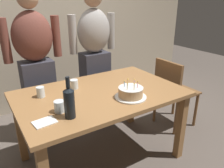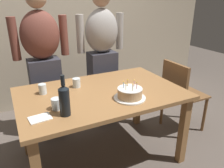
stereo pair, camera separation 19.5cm
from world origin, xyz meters
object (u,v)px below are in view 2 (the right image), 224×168
(water_glass_far, at_px, (43,89))
(person_woman_cardigan, at_px, (102,56))
(napkin_stack, at_px, (40,118))
(water_glass_side, at_px, (57,104))
(person_man_bearded, at_px, (44,63))
(wine_bottle, at_px, (64,100))
(dining_chair, at_px, (180,91))
(water_glass_near, at_px, (77,83))
(birthday_cake, at_px, (130,94))

(water_glass_far, relative_size, person_woman_cardigan, 0.06)
(napkin_stack, bearing_deg, water_glass_far, 76.87)
(water_glass_side, height_order, napkin_stack, water_glass_side)
(person_man_bearded, bearing_deg, wine_bottle, 87.80)
(water_glass_side, distance_m, person_man_bearded, 0.89)
(water_glass_side, distance_m, dining_chair, 1.53)
(water_glass_near, distance_m, person_woman_cardigan, 0.73)
(water_glass_near, relative_size, dining_chair, 0.10)
(birthday_cake, relative_size, water_glass_side, 3.06)
(person_man_bearded, height_order, person_woman_cardigan, same)
(wine_bottle, relative_size, napkin_stack, 2.04)
(wine_bottle, bearing_deg, person_woman_cardigan, 53.26)
(water_glass_far, height_order, napkin_stack, water_glass_far)
(birthday_cake, height_order, napkin_stack, birthday_cake)
(water_glass_near, bearing_deg, water_glass_side, -127.63)
(water_glass_far, relative_size, water_glass_side, 1.03)
(dining_chair, bearing_deg, birthday_cake, 109.23)
(water_glass_far, bearing_deg, water_glass_side, -83.00)
(birthday_cake, bearing_deg, napkin_stack, -179.69)
(wine_bottle, distance_m, person_woman_cardigan, 1.26)
(napkin_stack, relative_size, dining_chair, 0.18)
(wine_bottle, height_order, dining_chair, wine_bottle)
(wine_bottle, xyz_separation_m, person_woman_cardigan, (0.75, 1.01, 0.01))
(birthday_cake, height_order, water_glass_near, birthday_cake)
(water_glass_side, bearing_deg, birthday_cake, -8.36)
(napkin_stack, bearing_deg, water_glass_near, 47.03)
(water_glass_side, xyz_separation_m, dining_chair, (1.49, 0.22, -0.27))
(birthday_cake, xyz_separation_m, person_woman_cardigan, (0.18, 0.97, 0.09))
(dining_chair, bearing_deg, person_man_bearded, 64.69)
(birthday_cake, relative_size, wine_bottle, 0.88)
(water_glass_side, bearing_deg, water_glass_far, 97.00)
(napkin_stack, distance_m, dining_chair, 1.68)
(water_glass_far, xyz_separation_m, water_glass_side, (0.04, -0.35, -0.00))
(wine_bottle, height_order, napkin_stack, wine_bottle)
(water_glass_near, bearing_deg, dining_chair, -6.95)
(birthday_cake, xyz_separation_m, water_glass_near, (-0.33, 0.45, -0.00))
(napkin_stack, bearing_deg, person_woman_cardigan, 46.39)
(water_glass_near, relative_size, person_woman_cardigan, 0.05)
(water_glass_far, distance_m, dining_chair, 1.56)
(birthday_cake, bearing_deg, water_glass_side, 171.64)
(water_glass_far, height_order, person_woman_cardigan, person_woman_cardigan)
(wine_bottle, bearing_deg, water_glass_side, 106.54)
(birthday_cake, bearing_deg, person_woman_cardigan, 79.69)
(person_man_bearded, distance_m, dining_chair, 1.60)
(water_glass_side, relative_size, napkin_stack, 0.59)
(napkin_stack, xyz_separation_m, dining_chair, (1.63, 0.31, -0.23))
(person_woman_cardigan, distance_m, dining_chair, 1.03)
(water_glass_side, relative_size, wine_bottle, 0.29)
(birthday_cake, distance_m, person_woman_cardigan, 0.99)
(birthday_cake, xyz_separation_m, water_glass_far, (-0.65, 0.44, 0.00))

